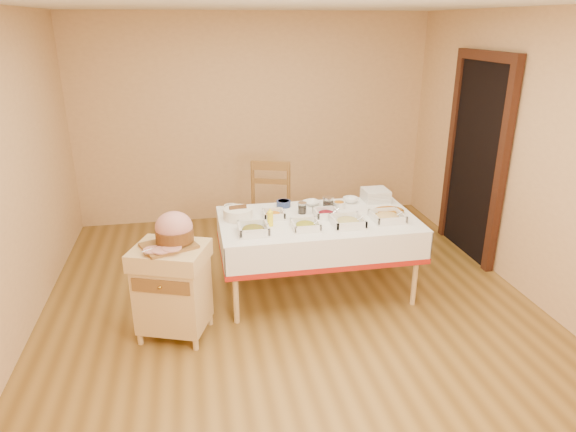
# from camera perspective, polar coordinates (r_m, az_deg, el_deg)

# --- Properties ---
(room_shell) EXTENTS (5.00, 5.00, 5.00)m
(room_shell) POSITION_cam_1_polar(r_m,az_deg,el_deg) (4.26, 0.53, 4.85)
(room_shell) COLOR olive
(room_shell) RESTS_ON ground
(doorway) EXTENTS (0.09, 1.10, 2.20)m
(doorway) POSITION_cam_1_polar(r_m,az_deg,el_deg) (5.92, 20.21, 6.25)
(doorway) COLOR black
(doorway) RESTS_ON ground
(dining_table) EXTENTS (1.82, 1.02, 0.76)m
(dining_table) POSITION_cam_1_polar(r_m,az_deg,el_deg) (4.83, 3.29, -2.04)
(dining_table) COLOR #E1BC7C
(dining_table) RESTS_ON ground
(butcher_cart) EXTENTS (0.69, 0.64, 0.80)m
(butcher_cart) POSITION_cam_1_polar(r_m,az_deg,el_deg) (4.32, -12.72, -7.58)
(butcher_cart) COLOR #E1BC7C
(butcher_cart) RESTS_ON ground
(dining_chair) EXTENTS (0.59, 0.58, 1.05)m
(dining_chair) POSITION_cam_1_polar(r_m,az_deg,el_deg) (5.63, -2.19, 0.70)
(dining_chair) COLOR brown
(dining_chair) RESTS_ON ground
(ham_on_board) EXTENTS (0.42, 0.40, 0.28)m
(ham_on_board) POSITION_cam_1_polar(r_m,az_deg,el_deg) (4.15, -12.62, -1.67)
(ham_on_board) COLOR brown
(ham_on_board) RESTS_ON butcher_cart
(serving_dish_a) EXTENTS (0.26, 0.26, 0.11)m
(serving_dish_a) POSITION_cam_1_polar(r_m,az_deg,el_deg) (4.43, -3.87, -1.46)
(serving_dish_a) COLOR white
(serving_dish_a) RESTS_ON dining_table
(serving_dish_b) EXTENTS (0.24, 0.24, 0.10)m
(serving_dish_b) POSITION_cam_1_polar(r_m,az_deg,el_deg) (4.52, 1.96, -1.01)
(serving_dish_b) COLOR white
(serving_dish_b) RESTS_ON dining_table
(serving_dish_c) EXTENTS (0.28, 0.28, 0.11)m
(serving_dish_c) POSITION_cam_1_polar(r_m,az_deg,el_deg) (4.62, 6.65, -0.61)
(serving_dish_c) COLOR white
(serving_dish_c) RESTS_ON dining_table
(serving_dish_d) EXTENTS (0.28, 0.28, 0.11)m
(serving_dish_d) POSITION_cam_1_polar(r_m,az_deg,el_deg) (4.80, 10.99, -0.06)
(serving_dish_d) COLOR white
(serving_dish_d) RESTS_ON dining_table
(serving_dish_e) EXTENTS (0.20, 0.19, 0.09)m
(serving_dish_e) POSITION_cam_1_polar(r_m,az_deg,el_deg) (4.78, -1.62, 0.18)
(serving_dish_e) COLOR white
(serving_dish_e) RESTS_ON dining_table
(serving_dish_f) EXTENTS (0.22, 0.21, 0.10)m
(serving_dish_f) POSITION_cam_1_polar(r_m,az_deg,el_deg) (4.80, 4.26, 0.29)
(serving_dish_f) COLOR white
(serving_dish_f) RESTS_ON dining_table
(small_bowl_left) EXTENTS (0.13, 0.13, 0.06)m
(small_bowl_left) POSITION_cam_1_polar(r_m,az_deg,el_deg) (4.97, -6.40, 0.93)
(small_bowl_left) COLOR white
(small_bowl_left) RESTS_ON dining_table
(small_bowl_mid) EXTENTS (0.14, 0.14, 0.06)m
(small_bowl_mid) POSITION_cam_1_polar(r_m,az_deg,el_deg) (5.06, -0.50, 1.43)
(small_bowl_mid) COLOR navy
(small_bowl_mid) RESTS_ON dining_table
(small_bowl_right) EXTENTS (0.12, 0.12, 0.06)m
(small_bowl_right) POSITION_cam_1_polar(r_m,az_deg,el_deg) (5.05, 5.68, 1.28)
(small_bowl_right) COLOR white
(small_bowl_right) RESTS_ON dining_table
(bowl_white_imported) EXTENTS (0.20, 0.20, 0.04)m
(bowl_white_imported) POSITION_cam_1_polar(r_m,az_deg,el_deg) (5.12, 2.62, 1.47)
(bowl_white_imported) COLOR white
(bowl_white_imported) RESTS_ON dining_table
(bowl_small_imported) EXTENTS (0.21, 0.21, 0.05)m
(bowl_small_imported) POSITION_cam_1_polar(r_m,az_deg,el_deg) (5.22, 6.96, 1.78)
(bowl_small_imported) COLOR white
(bowl_small_imported) RESTS_ON dining_table
(preserve_jar_left) EXTENTS (0.08, 0.08, 0.11)m
(preserve_jar_left) POSITION_cam_1_polar(r_m,az_deg,el_deg) (4.87, 1.59, 0.84)
(preserve_jar_left) COLOR silver
(preserve_jar_left) RESTS_ON dining_table
(preserve_jar_right) EXTENTS (0.11, 0.11, 0.14)m
(preserve_jar_right) POSITION_cam_1_polar(r_m,az_deg,el_deg) (4.96, 4.47, 1.30)
(preserve_jar_right) COLOR silver
(preserve_jar_right) RESTS_ON dining_table
(mustard_bottle) EXTENTS (0.05, 0.05, 0.17)m
(mustard_bottle) POSITION_cam_1_polar(r_m,az_deg,el_deg) (4.56, -1.99, -0.21)
(mustard_bottle) COLOR yellow
(mustard_bottle) RESTS_ON dining_table
(bread_basket) EXTENTS (0.27, 0.27, 0.12)m
(bread_basket) POSITION_cam_1_polar(r_m,az_deg,el_deg) (4.76, -5.57, 0.28)
(bread_basket) COLOR white
(bread_basket) RESTS_ON dining_table
(plate_stack) EXTENTS (0.25, 0.25, 0.12)m
(plate_stack) POSITION_cam_1_polar(r_m,az_deg,el_deg) (5.29, 9.70, 2.31)
(plate_stack) COLOR white
(plate_stack) RESTS_ON dining_table
(brass_platter) EXTENTS (0.32, 0.23, 0.04)m
(brass_platter) POSITION_cam_1_polar(r_m,az_deg,el_deg) (4.97, 11.04, 0.50)
(brass_platter) COLOR gold
(brass_platter) RESTS_ON dining_table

